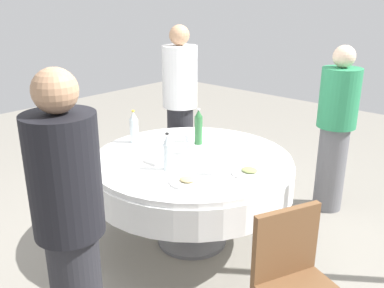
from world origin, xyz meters
The scene contains 18 objects.
ground_plane centered at (0.00, 0.00, 0.00)m, with size 10.00×10.00×0.00m, color gray.
dining_table centered at (0.00, 0.00, 0.60)m, with size 1.56×1.56×0.74m.
bottle_clear_outer centered at (-0.03, 0.30, 0.87)m, with size 0.06×0.06×0.27m.
bottle_green_far centered at (0.16, -0.26, 0.88)m, with size 0.07×0.07×0.30m.
bottle_clear_south centered at (0.58, 0.07, 0.87)m, with size 0.07×0.07×0.28m.
wine_glass_right centered at (-0.04, 0.08, 0.84)m, with size 0.07×0.07×0.14m.
wine_glass_left centered at (-0.35, 0.14, 0.83)m, with size 0.06×0.06×0.13m.
wine_glass_inner centered at (0.05, -0.02, 0.86)m, with size 0.08×0.08×0.17m.
plate_front centered at (0.34, -0.20, 0.75)m, with size 0.24×0.24×0.02m.
plate_mid centered at (-0.51, -0.03, 0.75)m, with size 0.25×0.25×0.04m.
plate_rear centered at (-0.29, 0.37, 0.75)m, with size 0.23×0.23×0.04m.
spoon_far centered at (-0.29, -0.19, 0.74)m, with size 0.18×0.02×0.01m, color silver.
fork_south centered at (-0.14, -0.50, 0.74)m, with size 0.18×0.02×0.01m, color silver.
folded_napkin centered at (0.13, 0.25, 0.75)m, with size 0.14×0.14×0.02m, color white.
person_outer centered at (-0.56, -1.29, 0.79)m, with size 0.34×0.34×1.52m.
person_far centered at (-0.36, 1.29, 0.85)m, with size 0.34×0.34×1.62m.
person_south centered at (0.79, -0.69, 0.86)m, with size 0.34×0.34×1.65m.
chair_inner centered at (-1.18, 0.50, 0.52)m, with size 0.52×0.52×0.87m.
Camera 1 is at (-2.00, 2.21, 1.91)m, focal length 39.23 mm.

